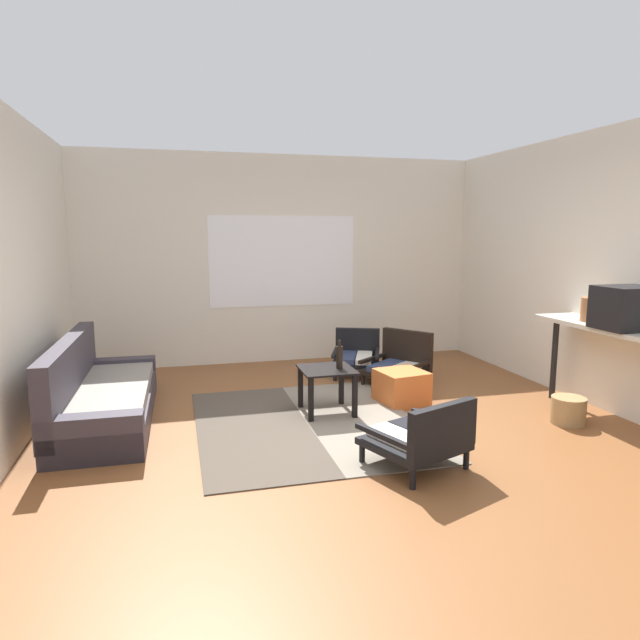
# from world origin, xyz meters

# --- Properties ---
(ground_plane) EXTENTS (7.80, 7.80, 0.00)m
(ground_plane) POSITION_xyz_m (0.00, 0.00, 0.00)
(ground_plane) COLOR brown
(far_wall_with_window) EXTENTS (5.60, 0.13, 2.70)m
(far_wall_with_window) POSITION_xyz_m (0.00, 3.06, 1.35)
(far_wall_with_window) COLOR silver
(far_wall_with_window) RESTS_ON ground
(side_wall_right) EXTENTS (0.12, 6.60, 2.70)m
(side_wall_right) POSITION_xyz_m (2.66, 0.30, 1.35)
(side_wall_right) COLOR silver
(side_wall_right) RESTS_ON ground
(area_rug) EXTENTS (1.95, 2.35, 0.01)m
(area_rug) POSITION_xyz_m (-0.28, 0.48, 0.01)
(area_rug) COLOR #4C4238
(area_rug) RESTS_ON ground
(couch) EXTENTS (0.78, 2.11, 0.77)m
(couch) POSITION_xyz_m (-2.09, 1.01, 0.23)
(couch) COLOR #38333D
(couch) RESTS_ON ground
(coffee_table) EXTENTS (0.50, 0.51, 0.44)m
(coffee_table) POSITION_xyz_m (-0.03, 0.73, 0.34)
(coffee_table) COLOR black
(coffee_table) RESTS_ON ground
(armchair_by_window) EXTENTS (0.73, 0.76, 0.53)m
(armchair_by_window) POSITION_xyz_m (0.71, 2.05, 0.25)
(armchair_by_window) COLOR black
(armchair_by_window) RESTS_ON ground
(armchair_striped_foreground) EXTENTS (0.81, 0.80, 0.54)m
(armchair_striped_foreground) POSITION_xyz_m (0.30, -0.67, 0.25)
(armchair_striped_foreground) COLOR black
(armchair_striped_foreground) RESTS_ON ground
(armchair_corner) EXTENTS (0.85, 0.86, 0.59)m
(armchair_corner) POSITION_xyz_m (1.06, 1.54, 0.25)
(armchair_corner) COLOR black
(armchair_corner) RESTS_ON ground
(ottoman_orange) EXTENTS (0.51, 0.51, 0.33)m
(ottoman_orange) POSITION_xyz_m (0.80, 0.86, 0.16)
(ottoman_orange) COLOR #D1662D
(ottoman_orange) RESTS_ON ground
(console_shelf) EXTENTS (0.46, 1.80, 0.88)m
(console_shelf) POSITION_xyz_m (2.38, -0.24, 0.80)
(console_shelf) COLOR beige
(console_shelf) RESTS_ON ground
(crt_television) EXTENTS (0.52, 0.40, 0.37)m
(crt_television) POSITION_xyz_m (2.37, -0.31, 1.07)
(crt_television) COLOR black
(crt_television) RESTS_ON console_shelf
(clay_vase) EXTENTS (0.21, 0.21, 0.32)m
(clay_vase) POSITION_xyz_m (2.38, 0.12, 1.01)
(clay_vase) COLOR #935B38
(clay_vase) RESTS_ON console_shelf
(glass_bottle) EXTENTS (0.06, 0.06, 0.27)m
(glass_bottle) POSITION_xyz_m (0.09, 0.71, 0.55)
(glass_bottle) COLOR black
(glass_bottle) RESTS_ON coffee_table
(wicker_basket) EXTENTS (0.30, 0.30, 0.24)m
(wicker_basket) POSITION_xyz_m (2.01, -0.10, 0.12)
(wicker_basket) COLOR #9E7A4C
(wicker_basket) RESTS_ON ground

